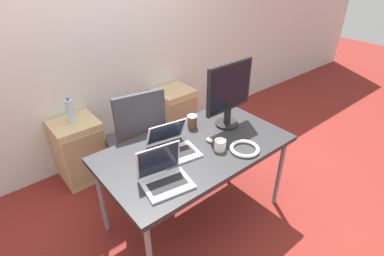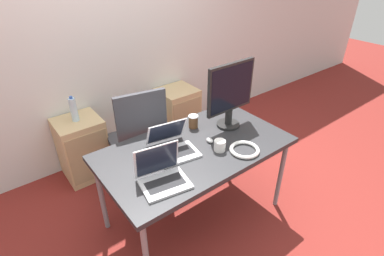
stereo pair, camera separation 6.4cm
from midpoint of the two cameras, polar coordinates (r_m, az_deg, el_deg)
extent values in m
plane|color=maroon|center=(2.82, -0.11, -16.13)|extent=(14.00, 14.00, 0.00)
cube|color=silver|center=(3.21, -16.86, 16.04)|extent=(10.00, 0.05, 2.60)
cube|color=#28282B|center=(2.34, -0.13, -3.98)|extent=(1.48, 0.83, 0.04)
cylinder|color=gray|center=(2.79, 15.68, -8.22)|extent=(0.04, 0.04, 0.71)
cylinder|color=gray|center=(2.57, -17.59, -12.67)|extent=(0.04, 0.04, 0.71)
cylinder|color=gray|center=(3.14, 5.32, -2.06)|extent=(0.04, 0.04, 0.71)
cylinder|color=#232326|center=(3.22, -10.71, -9.10)|extent=(0.56, 0.56, 0.04)
cylinder|color=gray|center=(3.08, -11.11, -6.01)|extent=(0.05, 0.05, 0.40)
cube|color=#38383D|center=(2.97, -11.49, -2.93)|extent=(0.56, 0.56, 0.07)
cube|color=#38383D|center=(2.58, -10.36, 0.37)|extent=(0.44, 0.12, 0.60)
cube|color=tan|center=(3.23, -21.14, -3.95)|extent=(0.42, 0.40, 0.65)
cube|color=tan|center=(3.07, -19.78, -5.69)|extent=(0.39, 0.01, 0.52)
cube|color=tan|center=(3.66, -3.90, 2.66)|extent=(0.42, 0.40, 0.65)
cube|color=tan|center=(3.52, -1.94, 1.44)|extent=(0.39, 0.01, 0.52)
cylinder|color=silver|center=(3.02, -22.71, 2.91)|extent=(0.07, 0.07, 0.23)
cylinder|color=#3359B2|center=(2.96, -23.20, 5.04)|extent=(0.03, 0.03, 0.02)
cube|color=silver|center=(2.23, -3.55, -4.99)|extent=(0.34, 0.28, 0.02)
cube|color=black|center=(2.23, -3.56, -4.80)|extent=(0.27, 0.17, 0.00)
cube|color=silver|center=(2.28, -5.77, -0.78)|extent=(0.32, 0.16, 0.21)
cube|color=black|center=(2.28, -5.69, -0.78)|extent=(0.29, 0.14, 0.19)
cube|color=silver|center=(1.98, -5.61, -10.73)|extent=(0.34, 0.28, 0.02)
cube|color=black|center=(1.97, -5.63, -10.53)|extent=(0.27, 0.17, 0.00)
cube|color=silver|center=(1.99, -7.36, -6.06)|extent=(0.31, 0.09, 0.23)
cube|color=black|center=(1.98, -7.25, -6.11)|extent=(0.28, 0.07, 0.21)
cylinder|color=black|center=(2.61, 5.94, 0.81)|extent=(0.20, 0.20, 0.02)
cylinder|color=black|center=(2.58, 6.03, 2.25)|extent=(0.06, 0.06, 0.13)
cube|color=black|center=(2.46, 6.38, 7.78)|extent=(0.47, 0.03, 0.41)
cube|color=black|center=(2.45, 6.65, 7.66)|extent=(0.44, 0.00, 0.37)
ellipsoid|color=silver|center=(2.37, 2.58, -2.31)|extent=(0.04, 0.07, 0.03)
cylinder|color=white|center=(2.27, 4.55, -3.25)|extent=(0.09, 0.09, 0.09)
cylinder|color=brown|center=(2.55, -0.67, 1.18)|extent=(0.08, 0.08, 0.10)
cylinder|color=white|center=(2.52, -0.68, 2.27)|extent=(0.08, 0.08, 0.01)
torus|color=white|center=(2.31, 9.21, -3.91)|extent=(0.23, 0.23, 0.03)
camera|label=1|loc=(0.03, -90.81, -0.49)|focal=28.00mm
camera|label=2|loc=(0.03, 89.19, 0.49)|focal=28.00mm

